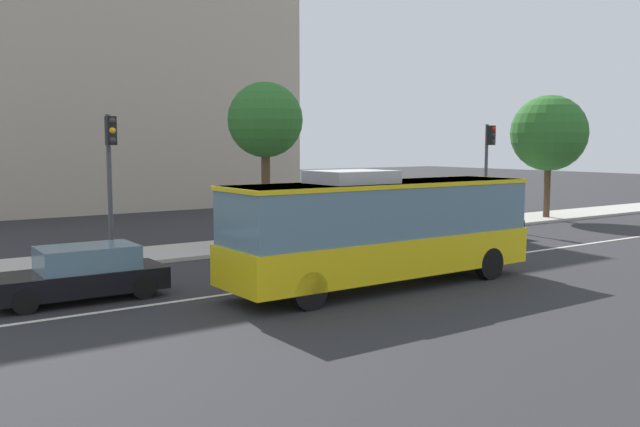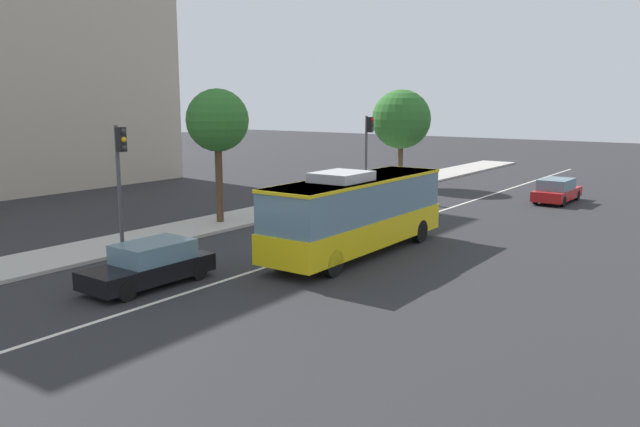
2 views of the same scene
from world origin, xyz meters
TOP-DOWN VIEW (x-y plane):
  - ground_plane at (0.00, 0.00)m, footprint 160.00×160.00m
  - sidewalk_kerb at (0.00, 7.43)m, footprint 80.00×3.34m
  - lane_centre_line at (0.00, 0.00)m, footprint 76.00×0.16m
  - transit_bus at (-0.52, -1.62)m, footprint 10.02×2.60m
  - sedan_black at (9.12, 3.51)m, footprint 4.51×1.84m
  - sedan_black_ahead at (-8.32, 1.63)m, footprint 4.52×1.86m
  - traffic_light_near_corner at (12.75, 6.08)m, footprint 0.32×0.62m
  - traffic_light_mid_block at (-6.12, 5.93)m, footprint 0.33×0.62m
  - street_tree_kerbside_centre at (18.62, 6.94)m, footprint 4.21×4.21m
  - street_tree_kerbside_right at (0.70, 7.34)m, footprint 3.08×3.08m
  - office_block_background at (0.63, 30.64)m, footprint 24.90×14.37m

SIDE VIEW (x-z plane):
  - ground_plane at x=0.00m, z-range 0.00..0.00m
  - lane_centre_line at x=0.00m, z-range 0.00..0.01m
  - sidewalk_kerb at x=0.00m, z-range 0.00..0.14m
  - sedan_black at x=9.12m, z-range -0.01..1.46m
  - sedan_black_ahead at x=-8.32m, z-range -0.01..1.46m
  - transit_bus at x=-0.52m, z-range 0.08..3.54m
  - traffic_light_near_corner at x=12.75m, z-range 0.96..6.16m
  - traffic_light_mid_block at x=-6.12m, z-range 0.96..6.16m
  - street_tree_kerbside_centre at x=18.62m, z-range 1.35..8.29m
  - street_tree_kerbside_right at x=0.70m, z-range 1.77..8.52m
  - office_block_background at x=0.63m, z-range 0.00..23.80m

